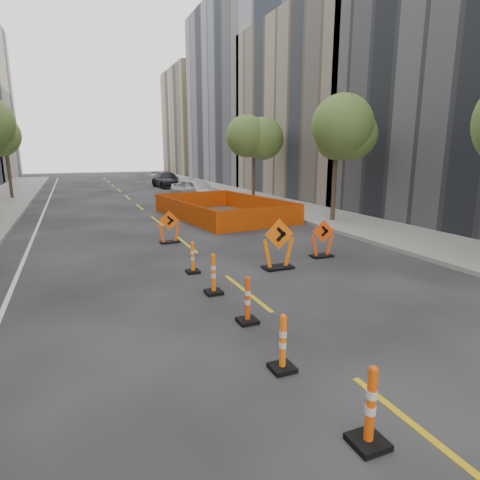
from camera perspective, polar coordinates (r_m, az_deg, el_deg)
name	(u,v)px	position (r m, az deg, el deg)	size (l,w,h in m)	color
ground_plane	(337,364)	(7.58, 13.61, -16.79)	(140.00, 140.00, 0.00)	black
sidewalk_right	(342,220)	(21.93, 14.26, 2.73)	(4.00, 90.00, 0.15)	gray
bld_right_c	(339,110)	(36.03, 13.88, 17.52)	(12.00, 16.00, 14.00)	gray
bld_right_d	(256,96)	(50.49, 2.33, 19.75)	(12.00, 18.00, 20.00)	gray
bld_right_e	(208,123)	(67.37, -4.57, 16.21)	(12.00, 14.00, 16.00)	tan
tree_l_d	(5,139)	(35.54, -30.43, 12.26)	(2.80, 2.80, 5.95)	#382B1E
tree_r_b	(337,133)	(21.29, 13.59, 14.53)	(2.80, 2.80, 5.95)	#382B1E
tree_r_c	(254,139)	(29.97, 1.96, 14.19)	(2.80, 2.80, 5.95)	#382B1E
channelizer_2	(371,406)	(5.65, 18.10, -21.55)	(0.44, 0.44, 1.12)	#DB4809
channelizer_3	(283,342)	(7.01, 6.11, -14.28)	(0.40, 0.40, 1.03)	#FD610A
channelizer_4	(248,300)	(8.74, 1.08, -8.50)	(0.42, 0.42, 1.06)	#D93B09
channelizer_5	(213,274)	(10.48, -3.80, -4.81)	(0.43, 0.43, 1.10)	#F75B0A
channelizer_6	(193,257)	(12.34, -6.76, -2.43)	(0.39, 0.39, 1.00)	#FF640A
chevron_sign_left	(169,227)	(16.48, -10.04, 1.86)	(0.89, 0.53, 1.33)	#F3530A
chevron_sign_center	(278,244)	(12.68, 5.47, -0.56)	(1.07, 0.64, 1.61)	#F4600A
chevron_sign_right	(322,238)	(14.36, 11.65, 0.22)	(0.89, 0.53, 1.33)	#EB4109
safety_fence	(222,208)	(22.75, -2.55, 4.61)	(4.95, 8.42, 1.05)	orange
parked_car_near	(196,189)	(31.11, -6.22, 7.19)	(1.88, 4.67, 1.59)	silver
parked_car_mid	(187,186)	(36.03, -7.54, 7.66)	(1.40, 4.01, 1.32)	gray
parked_car_far	(167,180)	(42.16, -10.35, 8.42)	(2.16, 5.31, 1.54)	black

